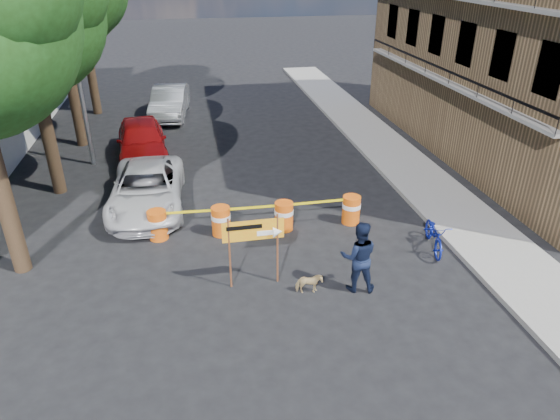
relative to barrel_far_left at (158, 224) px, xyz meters
name	(u,v)px	position (x,y,z in m)	size (l,w,h in m)	color
ground	(285,284)	(3.25, -3.00, -0.47)	(120.00, 120.00, 0.00)	black
sidewalk_east	(414,174)	(9.45, 3.00, -0.40)	(2.40, 40.00, 0.15)	gray
apartment_building	(553,0)	(15.25, 5.00, 5.53)	(8.00, 16.00, 12.00)	#96744C
tree_mid_a	(23,12)	(-3.49, 4.01, 5.53)	(5.25, 5.00, 8.68)	#332316
streetlamp	(75,52)	(-2.69, 6.50, 3.90)	(1.25, 0.18, 8.00)	gray
barrel_far_left	(158,224)	(0.00, 0.00, 0.00)	(0.58, 0.58, 0.90)	#E5540D
barrel_mid_left	(221,220)	(1.85, -0.10, 0.00)	(0.58, 0.58, 0.90)	#E5540D
barrel_mid_right	(284,215)	(3.76, -0.14, 0.00)	(0.58, 0.58, 0.90)	#E5540D
barrel_far_right	(351,209)	(5.91, -0.12, 0.00)	(0.58, 0.58, 0.90)	#E5540D
detour_sign	(262,235)	(2.68, -2.83, 0.97)	(1.53, 0.29, 1.96)	#592D19
pedestrian	(359,257)	(4.97, -3.49, 0.47)	(0.92, 0.71, 1.89)	black
bicycle	(437,221)	(7.75, -2.06, 0.42)	(0.62, 0.94, 1.78)	#1423A4
dog	(309,284)	(3.75, -3.46, -0.20)	(0.30, 0.65, 0.55)	tan
suv_white	(147,189)	(-0.38, 2.11, 0.22)	(2.29, 4.96, 1.38)	silver
sedan_red	(142,140)	(-0.79, 6.74, 0.33)	(1.90, 4.72, 1.61)	#9C0D0E
sedan_silver	(170,102)	(0.28, 12.68, 0.30)	(1.63, 4.69, 1.54)	#A2A4A8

